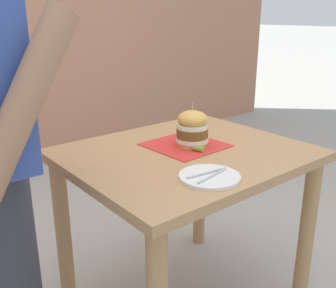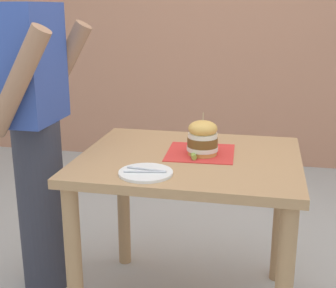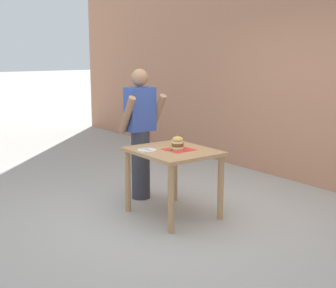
{
  "view_description": "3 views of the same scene",
  "coord_description": "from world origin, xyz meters",
  "px_view_note": "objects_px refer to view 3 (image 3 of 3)",
  "views": [
    {
      "loc": [
        -1.18,
        1.06,
        1.35
      ],
      "look_at": [
        0.0,
        0.1,
        0.84
      ],
      "focal_mm": 42.0,
      "sensor_mm": 36.0,
      "label": 1
    },
    {
      "loc": [
        -1.99,
        -0.32,
        1.44
      ],
      "look_at": [
        0.0,
        0.1,
        0.84
      ],
      "focal_mm": 50.0,
      "sensor_mm": 36.0,
      "label": 2
    },
    {
      "loc": [
        -3.18,
        -4.21,
        1.91
      ],
      "look_at": [
        0.0,
        0.1,
        0.84
      ],
      "focal_mm": 50.0,
      "sensor_mm": 36.0,
      "label": 3
    }
  ],
  "objects_px": {
    "patio_table": "(173,162)",
    "side_plate_with_forks": "(147,150)",
    "diner_across_table": "(140,132)",
    "pickle_spear": "(172,149)",
    "parked_car_mid_block": "(236,89)",
    "sandwich": "(178,143)"
  },
  "relations": [
    {
      "from": "diner_across_table",
      "to": "pickle_spear",
      "type": "bearing_deg",
      "value": -96.6
    },
    {
      "from": "sandwich",
      "to": "diner_across_table",
      "type": "distance_m",
      "value": 0.83
    },
    {
      "from": "pickle_spear",
      "to": "parked_car_mid_block",
      "type": "distance_m",
      "value": 9.99
    },
    {
      "from": "patio_table",
      "to": "parked_car_mid_block",
      "type": "height_order",
      "value": "parked_car_mid_block"
    },
    {
      "from": "pickle_spear",
      "to": "patio_table",
      "type": "bearing_deg",
      "value": 31.69
    },
    {
      "from": "sandwich",
      "to": "parked_car_mid_block",
      "type": "distance_m",
      "value": 9.97
    },
    {
      "from": "pickle_spear",
      "to": "parked_car_mid_block",
      "type": "xyz_separation_m",
      "value": [
        7.5,
        6.59,
        -0.09
      ]
    },
    {
      "from": "side_plate_with_forks",
      "to": "diner_across_table",
      "type": "relative_size",
      "value": 0.13
    },
    {
      "from": "sandwich",
      "to": "side_plate_with_forks",
      "type": "xyz_separation_m",
      "value": [
        -0.3,
        0.19,
        -0.08
      ]
    },
    {
      "from": "patio_table",
      "to": "side_plate_with_forks",
      "type": "xyz_separation_m",
      "value": [
        -0.27,
        0.13,
        0.15
      ]
    },
    {
      "from": "patio_table",
      "to": "parked_car_mid_block",
      "type": "relative_size",
      "value": 0.23
    },
    {
      "from": "patio_table",
      "to": "sandwich",
      "type": "xyz_separation_m",
      "value": [
        0.02,
        -0.05,
        0.23
      ]
    },
    {
      "from": "patio_table",
      "to": "side_plate_with_forks",
      "type": "bearing_deg",
      "value": 154.01
    },
    {
      "from": "side_plate_with_forks",
      "to": "parked_car_mid_block",
      "type": "distance_m",
      "value": 10.07
    },
    {
      "from": "pickle_spear",
      "to": "diner_across_table",
      "type": "bearing_deg",
      "value": 83.4
    },
    {
      "from": "pickle_spear",
      "to": "diner_across_table",
      "type": "xyz_separation_m",
      "value": [
        0.09,
        0.8,
        0.08
      ]
    },
    {
      "from": "sandwich",
      "to": "pickle_spear",
      "type": "xyz_separation_m",
      "value": [
        -0.06,
        0.03,
        -0.07
      ]
    },
    {
      "from": "patio_table",
      "to": "diner_across_table",
      "type": "relative_size",
      "value": 0.58
    },
    {
      "from": "side_plate_with_forks",
      "to": "sandwich",
      "type": "bearing_deg",
      "value": -32.28
    },
    {
      "from": "patio_table",
      "to": "pickle_spear",
      "type": "distance_m",
      "value": 0.16
    },
    {
      "from": "parked_car_mid_block",
      "to": "diner_across_table",
      "type": "bearing_deg",
      "value": -141.97
    },
    {
      "from": "parked_car_mid_block",
      "to": "pickle_spear",
      "type": "bearing_deg",
      "value": -138.7
    }
  ]
}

